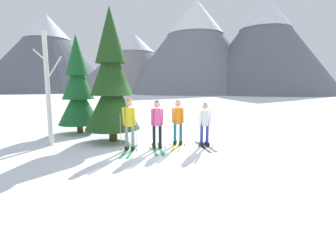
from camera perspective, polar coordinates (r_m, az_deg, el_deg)
name	(u,v)px	position (r m, az deg, el deg)	size (l,w,h in m)	color
ground_plane	(164,147)	(8.64, -0.94, -7.25)	(400.00, 400.00, 0.00)	white
skier_in_yellow	(129,122)	(8.10, -9.45, -1.07)	(0.61, 1.70, 1.81)	green
skier_in_pink	(157,121)	(8.30, -2.71, -0.96)	(0.61, 1.78, 1.74)	green
skier_in_orange	(178,120)	(8.79, 2.46, -0.54)	(0.60, 1.73, 1.72)	yellow
skier_in_white	(205,123)	(8.71, 9.00, -1.24)	(0.63, 1.60, 1.64)	black
pine_tree_near	(78,89)	(11.76, -21.16, 6.54)	(1.89, 1.89, 4.58)	#51381E
pine_tree_mid	(111,81)	(9.56, -13.68, 8.57)	(2.18, 2.18, 5.27)	#51381E
birch_tree_tall	(48,89)	(9.68, -27.35, 6.27)	(0.86, 0.49, 4.18)	silver
mountain_ridge_distant	(145,51)	(78.21, -5.64, 15.80)	(111.31, 61.61, 28.05)	slate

